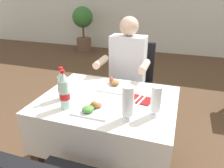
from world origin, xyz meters
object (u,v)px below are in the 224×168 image
Objects in this scene: chair_far_diner_seat at (132,82)px; cola_bottle_primary at (62,85)px; napkin_cutlery_set at (140,99)px; seated_diner_far at (126,71)px; beer_glass_left at (156,101)px; plate_near_camera at (94,108)px; plate_far_diner at (114,85)px; beer_glass_middle at (128,102)px; cola_bottle_secondary at (64,92)px; main_dining_table at (108,119)px; potted_plant_corner at (83,25)px.

cola_bottle_primary is at bearing -109.50° from chair_far_diner_seat.
cola_bottle_primary is 0.59m from napkin_cutlery_set.
seated_diner_far is 6.10× the size of beer_glass_left.
chair_far_diner_seat is 0.79m from napkin_cutlery_set.
chair_far_diner_seat is at bearing 87.87° from plate_near_camera.
beer_glass_middle reaches higher than plate_far_diner.
chair_far_diner_seat is at bearing 77.07° from cola_bottle_secondary.
cola_bottle_secondary reaches higher than napkin_cutlery_set.
seated_diner_far reaches higher than beer_glass_middle.
cola_bottle_secondary is (0.09, -0.12, 0.01)m from cola_bottle_primary.
main_dining_table is 0.44m from cola_bottle_primary.
plate_far_diner is at bearing 48.20° from cola_bottle_primary.
napkin_cutlery_set is 4.28m from potted_plant_corner.
plate_far_diner is (0.02, 0.41, -0.00)m from plate_near_camera.
plate_far_diner is 0.53m from beer_glass_left.
chair_far_diner_seat is 3.85× the size of cola_bottle_primary.
seated_diner_far is 5.02× the size of plate_near_camera.
seated_diner_far is (-0.04, 0.68, 0.16)m from main_dining_table.
beer_glass_middle is 0.91× the size of cola_bottle_primary.
plate_near_camera is 0.37m from napkin_cutlery_set.
beer_glass_left is at bearing -41.52° from plate_far_diner.
plate_near_camera reaches higher than napkin_cutlery_set.
napkin_cutlery_set is (0.28, -0.62, 0.03)m from seated_diner_far.
seated_diner_far is at bearing 70.47° from cola_bottle_primary.
cola_bottle_secondary is at bearing -65.74° from potted_plant_corner.
potted_plant_corner is (-1.98, 3.48, -0.06)m from plate_far_diner.
beer_glass_middle is at bearing -95.24° from napkin_cutlery_set.
plate_far_diner is 1.32× the size of napkin_cutlery_set.
main_dining_table is at bearing -61.63° from potted_plant_corner.
cola_bottle_primary reaches higher than plate_near_camera.
plate_far_diner is 0.52m from beer_glass_middle.
main_dining_table is 0.30m from plate_far_diner.
potted_plant_corner is at bearing 119.41° from beer_glass_middle.
seated_diner_far is at bearing -109.30° from chair_far_diner_seat.
plate_near_camera is 0.23m from cola_bottle_secondary.
cola_bottle_secondary is at bearing -115.32° from plate_far_diner.
chair_far_diner_seat is 1.00m from plate_near_camera.
plate_near_camera is 1.10× the size of beer_glass_middle.
plate_near_camera is at bearing -138.46° from napkin_cutlery_set.
napkin_cutlery_set is at bearing 84.76° from beer_glass_middle.
plate_far_diner is 4.01m from potted_plant_corner.
plate_near_camera is 0.41m from plate_far_diner.
seated_diner_far is at bearing 117.01° from beer_glass_left.
cola_bottle_secondary is at bearing -53.64° from cola_bottle_primary.
main_dining_table is 0.70m from seated_diner_far.
chair_far_diner_seat reaches higher than main_dining_table.
cola_bottle_primary is at bearing -66.16° from potted_plant_corner.
plate_far_diner is at bearing 64.68° from cola_bottle_secondary.
cola_bottle_primary is 0.91× the size of cola_bottle_secondary.
cola_bottle_primary is at bearing -163.70° from napkin_cutlery_set.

